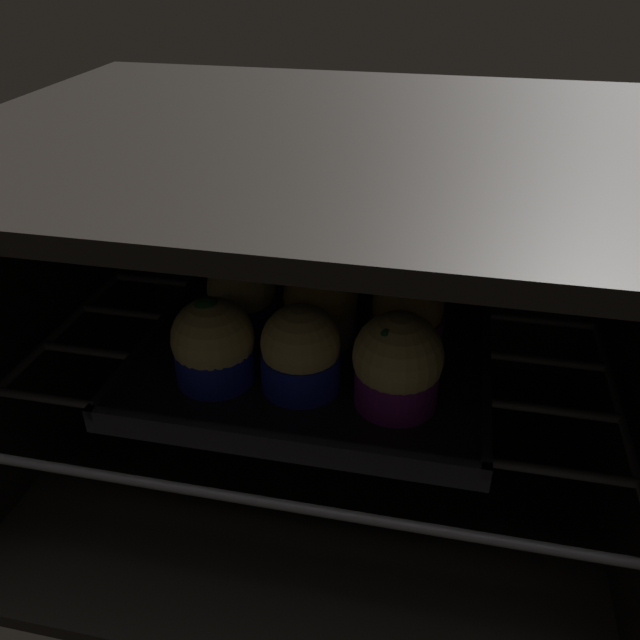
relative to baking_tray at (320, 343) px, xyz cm
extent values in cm
cube|color=black|center=(0.00, -0.78, -15.43)|extent=(59.00, 47.00, 1.50)
cube|color=black|center=(0.00, -0.78, 20.07)|extent=(59.00, 47.00, 1.50)
cube|color=black|center=(0.00, 21.97, 2.32)|extent=(59.00, 1.50, 34.00)
cube|color=black|center=(-28.75, -0.78, 2.32)|extent=(1.50, 47.00, 34.00)
cylinder|color=#4C494C|center=(0.00, -19.78, -1.08)|extent=(54.00, 0.80, 0.80)
cylinder|color=#4C494C|center=(0.00, -12.18, -1.08)|extent=(54.00, 0.80, 0.80)
cylinder|color=#4C494C|center=(0.00, -4.58, -1.08)|extent=(54.00, 0.80, 0.80)
cylinder|color=#4C494C|center=(0.00, 3.02, -1.08)|extent=(54.00, 0.80, 0.80)
cylinder|color=#4C494C|center=(0.00, 10.62, -1.08)|extent=(54.00, 0.80, 0.80)
cylinder|color=#4C494C|center=(0.00, 18.22, -1.08)|extent=(54.00, 0.80, 0.80)
cylinder|color=#4C494C|center=(-27.00, -0.78, -1.08)|extent=(0.80, 42.00, 0.80)
cylinder|color=#4C494C|center=(27.00, -0.78, -1.08)|extent=(0.80, 42.00, 0.80)
cube|color=black|center=(0.00, 0.00, -0.08)|extent=(31.85, 31.85, 1.20)
cube|color=black|center=(0.00, -15.52, 1.02)|extent=(31.85, 0.80, 1.00)
cube|color=black|center=(0.00, 15.52, 1.02)|extent=(31.85, 0.80, 1.00)
cube|color=black|center=(-15.52, 0.00, 1.02)|extent=(0.80, 31.85, 1.00)
cube|color=black|center=(15.52, 0.00, 1.02)|extent=(0.80, 31.85, 1.00)
cylinder|color=#1928B7|center=(-7.51, -8.22, 2.21)|extent=(6.83, 6.83, 3.39)
sphere|color=#E0CC7A|center=(-7.51, -8.22, 4.65)|extent=(7.09, 7.09, 7.09)
sphere|color=#19511E|center=(-7.72, -8.22, 7.28)|extent=(2.48, 2.48, 2.48)
cylinder|color=#1928B7|center=(-0.18, -7.68, 2.21)|extent=(6.83, 6.83, 3.39)
sphere|color=#E0CC7A|center=(-0.18, -7.68, 4.83)|extent=(6.71, 6.71, 6.71)
sphere|color=#28702D|center=(0.46, -6.71, 6.89)|extent=(1.96, 1.96, 1.96)
cylinder|color=#7A238C|center=(8.14, -8.28, 2.21)|extent=(6.83, 6.83, 3.39)
sphere|color=#E0CC7A|center=(8.14, -8.28, 5.09)|extent=(7.34, 7.34, 7.34)
sphere|color=#1E6023|center=(7.40, -9.47, 7.41)|extent=(1.97, 1.97, 1.97)
cylinder|color=#1928B7|center=(-7.66, 0.08, 2.21)|extent=(6.83, 6.83, 3.39)
sphere|color=#E0CC7A|center=(-7.66, 0.08, 5.11)|extent=(6.50, 6.50, 6.50)
sphere|color=#1E6023|center=(-8.27, 0.30, 6.94)|extent=(2.53, 2.53, 2.53)
cylinder|color=silver|center=(0.17, 0.27, 2.21)|extent=(6.83, 6.83, 3.39)
sphere|color=gold|center=(0.17, 0.27, 4.90)|extent=(6.99, 6.99, 6.99)
sphere|color=#28702D|center=(0.30, 0.26, 6.92)|extent=(2.51, 2.51, 2.51)
cylinder|color=#7A238C|center=(8.12, 0.27, 2.21)|extent=(6.83, 6.83, 3.39)
sphere|color=gold|center=(8.12, 0.27, 4.98)|extent=(6.54, 6.54, 6.54)
sphere|color=#28702D|center=(7.32, 0.37, 7.58)|extent=(1.90, 1.90, 1.90)
cylinder|color=silver|center=(-7.49, 7.62, 2.21)|extent=(6.83, 6.83, 3.39)
sphere|color=gold|center=(-7.49, 7.62, 4.72)|extent=(7.19, 7.19, 7.19)
sphere|color=#1E6023|center=(-6.95, 7.90, 6.91)|extent=(2.11, 2.11, 2.11)
cylinder|color=#1928B7|center=(0.21, 8.13, 2.21)|extent=(6.83, 6.83, 3.39)
sphere|color=gold|center=(0.21, 8.13, 4.58)|extent=(7.15, 7.15, 7.15)
sphere|color=#28702D|center=(0.03, 8.46, 7.33)|extent=(1.63, 1.63, 1.63)
cylinder|color=#1928B7|center=(8.21, 7.99, 2.21)|extent=(6.83, 6.83, 3.39)
sphere|color=gold|center=(8.21, 7.99, 4.58)|extent=(7.32, 7.32, 7.32)
sphere|color=#19511E|center=(8.29, 7.49, 6.70)|extent=(2.38, 2.38, 2.38)
camera|label=1|loc=(11.11, -51.82, 34.56)|focal=36.82mm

